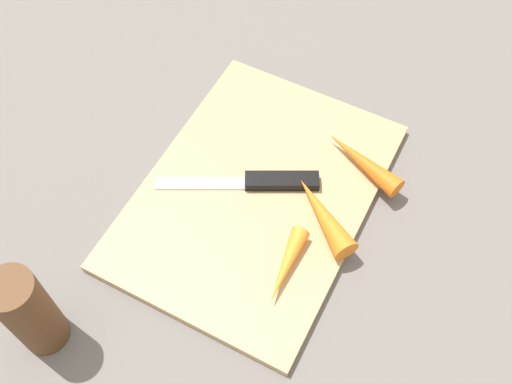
# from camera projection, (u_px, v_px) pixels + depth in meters

# --- Properties ---
(ground_plane) EXTENTS (1.40, 1.40, 0.00)m
(ground_plane) POSITION_uv_depth(u_px,v_px,m) (256.00, 197.00, 0.75)
(ground_plane) COLOR slate
(cutting_board) EXTENTS (0.36, 0.26, 0.01)m
(cutting_board) POSITION_uv_depth(u_px,v_px,m) (256.00, 195.00, 0.74)
(cutting_board) COLOR tan
(cutting_board) RESTS_ON ground_plane
(knife) EXTENTS (0.11, 0.19, 0.01)m
(knife) POSITION_uv_depth(u_px,v_px,m) (271.00, 181.00, 0.74)
(knife) COLOR #B7B7BC
(knife) RESTS_ON cutting_board
(carrot_medium) EXTENTS (0.09, 0.10, 0.03)m
(carrot_medium) POSITION_uv_depth(u_px,v_px,m) (323.00, 215.00, 0.70)
(carrot_medium) COLOR orange
(carrot_medium) RESTS_ON cutting_board
(carrot_longest) EXTENTS (0.06, 0.12, 0.03)m
(carrot_longest) POSITION_uv_depth(u_px,v_px,m) (362.00, 161.00, 0.75)
(carrot_longest) COLOR orange
(carrot_longest) RESTS_ON cutting_board
(carrot_shortest) EXTENTS (0.09, 0.03, 0.02)m
(carrot_shortest) POSITION_uv_depth(u_px,v_px,m) (286.00, 266.00, 0.67)
(carrot_shortest) COLOR orange
(carrot_shortest) RESTS_ON cutting_board
(pepper_grinder) EXTENTS (0.05, 0.05, 0.13)m
(pepper_grinder) POSITION_uv_depth(u_px,v_px,m) (29.00, 312.00, 0.60)
(pepper_grinder) COLOR brown
(pepper_grinder) RESTS_ON ground_plane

